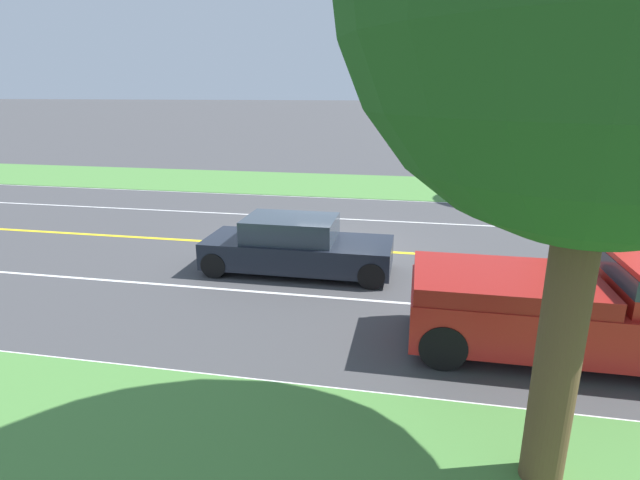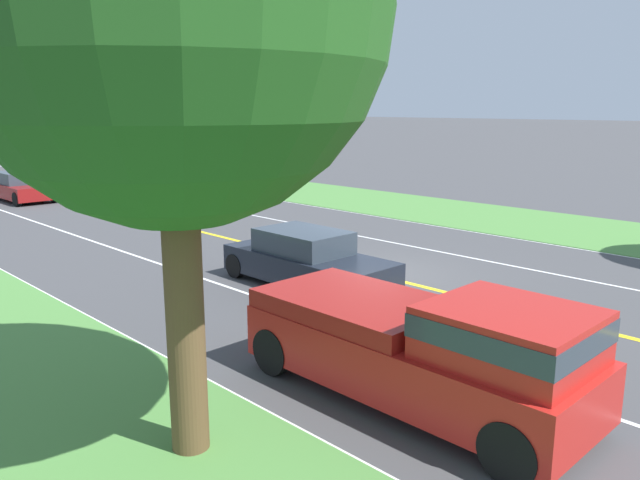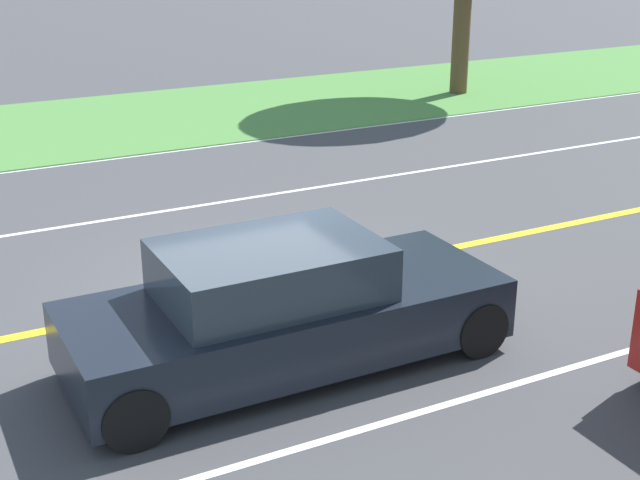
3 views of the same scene
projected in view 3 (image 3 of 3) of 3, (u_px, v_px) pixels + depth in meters
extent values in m
plane|color=#424244|center=(259.00, 288.00, 11.51)|extent=(400.00, 400.00, 0.00)
cube|color=yellow|center=(259.00, 287.00, 11.51)|extent=(0.18, 160.00, 0.01)
cube|color=white|center=(113.00, 159.00, 17.31)|extent=(0.14, 160.00, 0.01)
cube|color=white|center=(405.00, 417.00, 8.61)|extent=(0.10, 160.00, 0.01)
cube|color=white|center=(171.00, 210.00, 14.41)|extent=(0.10, 160.00, 0.01)
cube|color=#4C843D|center=(77.00, 126.00, 19.80)|extent=(6.00, 160.00, 0.03)
cube|color=black|center=(287.00, 320.00, 9.46)|extent=(1.80, 4.68, 0.66)
cube|color=#2D3842|center=(270.00, 270.00, 9.16)|extent=(1.54, 2.25, 0.56)
cylinder|color=black|center=(479.00, 329.00, 9.69)|extent=(0.22, 0.63, 0.63)
cylinder|color=black|center=(133.00, 417.00, 8.02)|extent=(0.22, 0.63, 0.63)
cylinder|color=black|center=(399.00, 277.00, 11.04)|extent=(0.22, 0.63, 0.63)
cylinder|color=black|center=(89.00, 343.00, 9.37)|extent=(0.22, 0.63, 0.63)
ellipsoid|color=olive|center=(243.00, 281.00, 10.38)|extent=(0.31, 0.69, 0.28)
cylinder|color=olive|center=(264.00, 304.00, 10.57)|extent=(0.07, 0.07, 0.39)
cylinder|color=olive|center=(229.00, 314.00, 10.32)|extent=(0.07, 0.07, 0.39)
cylinder|color=olive|center=(257.00, 300.00, 10.69)|extent=(0.07, 0.07, 0.39)
cylinder|color=olive|center=(223.00, 310.00, 10.43)|extent=(0.07, 0.07, 0.39)
cylinder|color=olive|center=(263.00, 266.00, 10.50)|extent=(0.16, 0.20, 0.18)
sphere|color=olive|center=(271.00, 259.00, 10.54)|extent=(0.26, 0.26, 0.23)
ellipsoid|color=#331E14|center=(282.00, 258.00, 10.63)|extent=(0.12, 0.12, 0.09)
cone|color=brown|center=(273.00, 254.00, 10.46)|extent=(0.08, 0.08, 0.10)
cone|color=brown|center=(268.00, 251.00, 10.55)|extent=(0.08, 0.08, 0.10)
cylinder|color=olive|center=(209.00, 286.00, 10.13)|extent=(0.09, 0.25, 0.25)
cylinder|color=brown|center=(462.00, 15.00, 22.54)|extent=(0.45, 0.45, 4.04)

